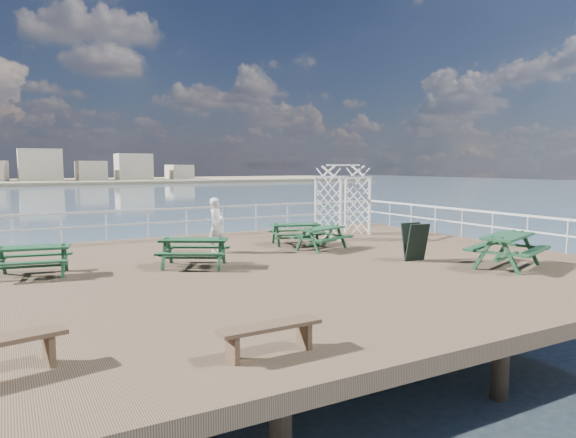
# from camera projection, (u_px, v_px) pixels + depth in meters

# --- Properties ---
(ground) EXTENTS (18.00, 14.00, 0.30)m
(ground) POSITION_uv_depth(u_px,v_px,m) (266.00, 272.00, 13.76)
(ground) COLOR brown
(ground) RESTS_ON ground
(sea_backdrop) EXTENTS (300.00, 300.00, 9.20)m
(sea_backdrop) POSITION_uv_depth(u_px,v_px,m) (84.00, 177.00, 136.57)
(sea_backdrop) COLOR #3E5669
(sea_backdrop) RESTS_ON ground
(railing) EXTENTS (17.77, 13.76, 1.10)m
(railing) POSITION_uv_depth(u_px,v_px,m) (227.00, 224.00, 15.86)
(railing) COLOR silver
(railing) RESTS_ON ground
(picnic_table_a) EXTENTS (1.93, 1.66, 0.83)m
(picnic_table_a) POSITION_uv_depth(u_px,v_px,m) (32.00, 255.00, 12.46)
(picnic_table_a) COLOR #163E23
(picnic_table_a) RESTS_ON ground
(picnic_table_b) EXTENTS (1.91, 1.68, 0.80)m
(picnic_table_b) POSITION_uv_depth(u_px,v_px,m) (295.00, 229.00, 17.48)
(picnic_table_b) COLOR #163E23
(picnic_table_b) RESTS_ON ground
(picnic_table_c) EXTENTS (1.99, 1.79, 0.81)m
(picnic_table_c) POSITION_uv_depth(u_px,v_px,m) (322.00, 233.00, 16.41)
(picnic_table_c) COLOR #163E23
(picnic_table_c) RESTS_ON ground
(picnic_table_d) EXTENTS (2.22, 2.10, 0.85)m
(picnic_table_d) POSITION_uv_depth(u_px,v_px,m) (194.00, 246.00, 13.60)
(picnic_table_d) COLOR #163E23
(picnic_table_d) RESTS_ON ground
(picnic_table_e) EXTENTS (2.46, 2.23, 0.98)m
(picnic_table_e) POSITION_uv_depth(u_px,v_px,m) (508.00, 244.00, 13.56)
(picnic_table_e) COLOR #163E23
(picnic_table_e) RESTS_ON ground
(flat_bench_far) EXTENTS (1.55, 0.39, 0.44)m
(flat_bench_far) POSITION_uv_depth(u_px,v_px,m) (270.00, 332.00, 7.30)
(flat_bench_far) COLOR brown
(flat_bench_far) RESTS_ON ground
(trellis_arbor) EXTENTS (2.47, 1.90, 2.73)m
(trellis_arbor) POSITION_uv_depth(u_px,v_px,m) (343.00, 205.00, 19.39)
(trellis_arbor) COLOR silver
(trellis_arbor) RESTS_ON ground
(sandwich_board) EXTENTS (0.69, 0.54, 1.08)m
(sandwich_board) POSITION_uv_depth(u_px,v_px,m) (415.00, 242.00, 14.49)
(sandwich_board) COLOR black
(sandwich_board) RESTS_ON ground
(person) EXTENTS (0.74, 0.70, 1.70)m
(person) POSITION_uv_depth(u_px,v_px,m) (216.00, 225.00, 15.83)
(person) COLOR white
(person) RESTS_ON ground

